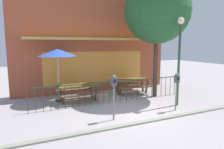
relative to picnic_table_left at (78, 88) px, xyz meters
name	(u,v)px	position (x,y,z in m)	size (l,w,h in m)	color
ground	(135,113)	(1.49, -2.51, -0.61)	(40.00, 40.00, 0.00)	#A49B9D
pub_storefront	(94,39)	(1.49, 1.89, 2.29)	(8.76, 1.30, 5.83)	brown
patio_fence_front	(115,88)	(1.49, -0.81, 0.05)	(7.38, 0.04, 0.97)	#224224
picnic_table_left	(78,88)	(0.00, 0.00, 0.00)	(1.83, 1.40, 0.79)	brown
picnic_table_right	(132,82)	(3.03, 0.36, 0.00)	(1.96, 1.59, 0.79)	brown
patio_umbrella	(57,53)	(-0.79, 0.43, 1.60)	(1.71, 1.71, 2.39)	black
parking_meter_near	(114,86)	(0.50, -2.78, 0.60)	(0.18, 0.17, 1.57)	slate
parking_meter_far	(177,82)	(3.17, -2.85, 0.54)	(0.18, 0.17, 1.49)	gray
street_tree	(157,11)	(3.75, -0.67, 3.56)	(3.15, 3.15, 5.76)	#4C332C
street_lamp	(180,48)	(3.70, -2.34, 1.81)	(0.28, 0.28, 3.68)	#2D4830
curb_edge	(149,122)	(1.49, -3.43, -0.61)	(12.26, 0.20, 0.11)	gray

